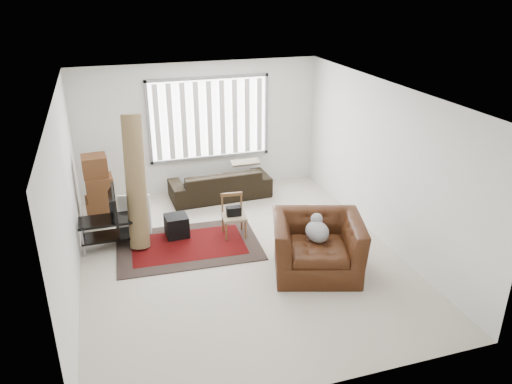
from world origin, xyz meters
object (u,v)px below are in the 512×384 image
at_px(moving_boxes, 99,192).
at_px(side_chair, 234,214).
at_px(tv_stand, 112,226).
at_px(sofa, 220,180).
at_px(armchair, 317,242).

bearing_deg(moving_boxes, side_chair, -29.86).
height_order(tv_stand, side_chair, side_chair).
relative_size(tv_stand, sofa, 0.51).
bearing_deg(side_chair, tv_stand, 177.96).
relative_size(sofa, armchair, 1.25).
distance_m(tv_stand, moving_boxes, 1.08).
bearing_deg(tv_stand, moving_boxes, 98.41).
distance_m(tv_stand, armchair, 3.43).
bearing_deg(moving_boxes, sofa, 10.63).
height_order(moving_boxes, side_chair, moving_boxes).
bearing_deg(tv_stand, armchair, -30.20).
bearing_deg(sofa, tv_stand, 31.80).
bearing_deg(armchair, side_chair, 138.61).
xyz_separation_m(moving_boxes, sofa, (2.37, 0.45, -0.21)).
bearing_deg(side_chair, moving_boxes, 154.22).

